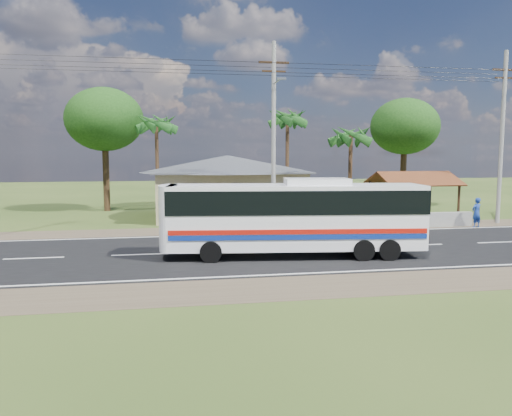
% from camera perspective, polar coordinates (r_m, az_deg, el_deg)
% --- Properties ---
extents(ground, '(120.00, 120.00, 0.00)m').
position_cam_1_polar(ground, '(23.30, -1.96, -5.00)').
color(ground, '#2D4217').
rests_on(ground, ground).
extents(road, '(120.00, 16.00, 0.03)m').
position_cam_1_polar(road, '(23.30, -1.96, -4.98)').
color(road, black).
rests_on(road, ground).
extents(house, '(12.40, 10.00, 5.00)m').
position_cam_1_polar(house, '(35.91, -3.28, 3.24)').
color(house, tan).
rests_on(house, ground).
extents(waiting_shed, '(5.20, 4.48, 3.35)m').
position_cam_1_polar(waiting_shed, '(35.12, 17.50, 3.03)').
color(waiting_shed, '#352113').
rests_on(waiting_shed, ground).
extents(concrete_barrier, '(7.00, 0.30, 0.90)m').
position_cam_1_polar(concrete_barrier, '(32.30, 18.15, -1.32)').
color(concrete_barrier, '#9E9E99').
rests_on(concrete_barrier, ground).
extents(utility_poles, '(32.80, 2.22, 11.00)m').
position_cam_1_polar(utility_poles, '(29.71, 1.40, 8.63)').
color(utility_poles, '#9E9E99').
rests_on(utility_poles, ground).
extents(palm_near, '(2.80, 2.80, 6.70)m').
position_cam_1_polar(palm_near, '(35.94, 10.80, 8.04)').
color(palm_near, '#47301E').
rests_on(palm_near, ground).
extents(palm_mid, '(2.80, 2.80, 8.20)m').
position_cam_1_polar(palm_mid, '(39.29, 3.62, 10.10)').
color(palm_mid, '#47301E').
rests_on(palm_mid, ground).
extents(palm_far, '(2.80, 2.80, 7.70)m').
position_cam_1_polar(palm_far, '(38.69, -11.32, 9.33)').
color(palm_far, '#47301E').
rests_on(palm_far, ground).
extents(tree_behind_house, '(6.00, 6.00, 9.61)m').
position_cam_1_polar(tree_behind_house, '(40.99, -16.95, 9.62)').
color(tree_behind_house, '#47301E').
rests_on(tree_behind_house, ground).
extents(tree_behind_shed, '(5.60, 5.60, 9.02)m').
position_cam_1_polar(tree_behind_shed, '(43.16, 16.63, 8.88)').
color(tree_behind_shed, '#47301E').
rests_on(tree_behind_shed, ground).
extents(coach_bus, '(11.35, 3.66, 3.46)m').
position_cam_1_polar(coach_bus, '(21.95, 4.57, -0.48)').
color(coach_bus, white).
rests_on(coach_bus, ground).
extents(motorcycle, '(1.96, 1.16, 0.97)m').
position_cam_1_polar(motorcycle, '(29.30, 8.39, -1.76)').
color(motorcycle, black).
rests_on(motorcycle, ground).
extents(person, '(0.77, 0.62, 1.84)m').
position_cam_1_polar(person, '(33.38, 23.89, -0.49)').
color(person, navy).
rests_on(person, ground).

